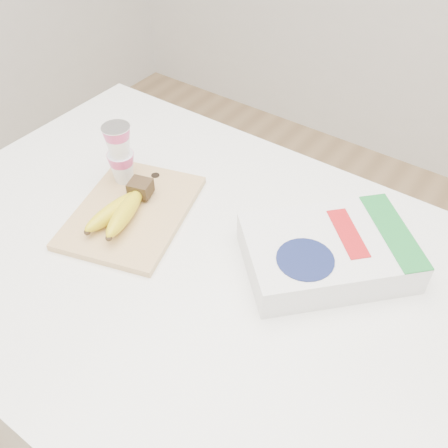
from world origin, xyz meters
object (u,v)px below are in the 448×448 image
Objects in this scene: bananas at (122,208)px; yogurt_stack at (120,152)px; cutting_board at (132,211)px; table at (208,385)px; cereal_box at (328,252)px.

yogurt_stack is at bearing 132.83° from bananas.
cutting_board is 0.14m from yogurt_stack.
table is 0.55m from cutting_board.
cereal_box reaches higher than cutting_board.
cutting_board is at bearing -120.70° from cereal_box.
yogurt_stack is at bearing 125.43° from cutting_board.
cereal_box is at bearing 34.16° from table.
table is 0.58m from cereal_box.
cereal_box is at bearing 5.87° from yogurt_stack.
cereal_box reaches higher than bananas.
cutting_board is 1.58× the size of bananas.
bananas is 0.52× the size of cereal_box.
yogurt_stack is (-0.30, 0.09, 0.59)m from table.
table is 0.67m from yogurt_stack.
cutting_board reaches higher than table.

